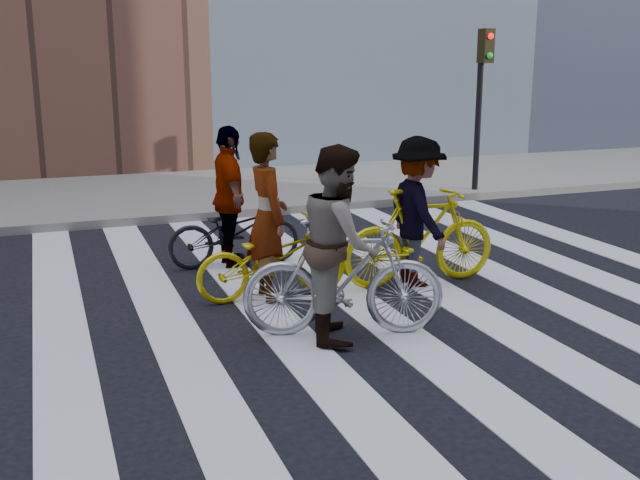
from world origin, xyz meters
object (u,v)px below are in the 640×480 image
traffic_signal (482,84)px  rider_mid (339,243)px  rider_right (417,212)px  rider_left (268,217)px  bike_silver_mid (343,278)px  bike_dark_rear (234,232)px  rider_rear (230,197)px  bike_yellow_right (420,237)px  bike_yellow_left (273,259)px

traffic_signal → rider_mid: 8.49m
rider_right → rider_left: bearing=87.9°
bike_silver_mid → bike_dark_rear: bike_silver_mid is taller
bike_dark_rear → rider_rear: (-0.05, 0.00, 0.48)m
bike_silver_mid → bike_yellow_right: size_ratio=1.00×
rider_mid → rider_rear: 3.00m
bike_silver_mid → traffic_signal: bearing=-24.0°
rider_mid → traffic_signal: bearing=-24.3°
bike_yellow_right → bike_dark_rear: 2.57m
bike_yellow_left → rider_rear: size_ratio=0.96×
traffic_signal → rider_rear: size_ratio=1.74×
bike_yellow_right → rider_mid: size_ratio=1.04×
bike_silver_mid → bike_yellow_right: 2.04m
bike_silver_mid → rider_rear: 3.02m
rider_left → rider_rear: rider_left is taller
rider_mid → rider_right: (1.57, 1.31, -0.05)m
bike_yellow_right → bike_dark_rear: bearing=51.1°
rider_mid → rider_right: rider_mid is taller
rider_left → bike_dark_rear: bearing=0.1°
bike_dark_rear → bike_yellow_right: bearing=-128.5°
bike_silver_mid → rider_left: size_ratio=1.04×
bike_dark_rear → rider_left: bearing=-177.4°
bike_yellow_left → rider_right: size_ratio=0.98×
rider_mid → bike_silver_mid: bearing=-72.7°
bike_silver_mid → bike_dark_rear: size_ratio=1.13×
bike_yellow_right → rider_left: (-1.94, 0.11, 0.37)m
rider_mid → bike_dark_rear: bearing=23.9°
rider_left → bike_yellow_left: bearing=-90.7°
rider_left → rider_right: bearing=-94.2°
bike_yellow_left → rider_right: bearing=-94.3°
bike_yellow_left → bike_yellow_right: bike_yellow_right is taller
bike_yellow_left → rider_rear: 1.62m
bike_silver_mid → bike_yellow_right: (1.57, 1.31, -0.00)m
rider_right → traffic_signal: bearing=-37.5°
bike_dark_rear → traffic_signal: bearing=-59.0°
rider_left → rider_mid: (0.32, -1.42, -0.00)m
rider_mid → rider_rear: (-0.39, 2.97, -0.03)m
bike_yellow_left → bike_yellow_right: size_ratio=0.89×
bike_silver_mid → rider_rear: size_ratio=1.07×
bike_dark_rear → rider_right: bearing=-129.2°
traffic_signal → bike_yellow_left: (-5.84, -4.85, -1.80)m
bike_yellow_left → rider_rear: bearing=3.8°
traffic_signal → rider_left: bearing=-140.5°
bike_silver_mid → rider_mid: 0.37m
traffic_signal → rider_mid: traffic_signal is taller
traffic_signal → bike_yellow_right: 6.56m
bike_dark_rear → rider_right: (1.91, -1.66, 0.46)m
rider_rear → rider_left: bearing=-175.6°
rider_right → bike_yellow_left: bearing=87.8°
bike_dark_rear → bike_yellow_left: bearing=-175.6°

